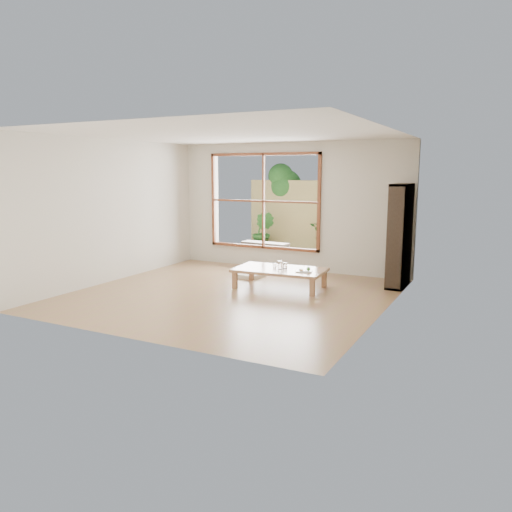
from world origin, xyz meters
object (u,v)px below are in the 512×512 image
(low_table, at_px, (280,271))
(garden_bench, at_px, (265,245))
(bookshelf, at_px, (400,236))
(food_tray, at_px, (305,271))

(low_table, xyz_separation_m, garden_bench, (-1.53, 2.54, 0.03))
(bookshelf, bearing_deg, low_table, -149.71)
(low_table, bearing_deg, garden_bench, 117.27)
(bookshelf, xyz_separation_m, garden_bench, (-3.35, 1.48, -0.58))
(bookshelf, height_order, food_tray, bookshelf)
(low_table, relative_size, food_tray, 5.38)
(low_table, bearing_deg, food_tray, -11.24)
(low_table, relative_size, garden_bench, 1.39)
(low_table, bearing_deg, bookshelf, 26.52)
(low_table, xyz_separation_m, food_tray, (0.49, -0.06, 0.06))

